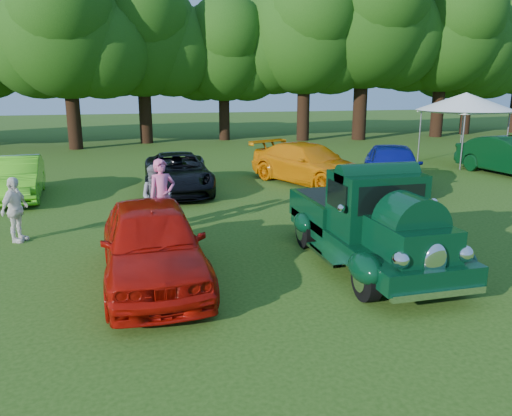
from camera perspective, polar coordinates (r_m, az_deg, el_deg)
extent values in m
plane|color=#264911|center=(10.92, 6.07, -6.85)|extent=(120.00, 120.00, 0.00)
cylinder|color=black|center=(9.40, 12.53, -7.93)|extent=(0.25, 0.83, 0.83)
cylinder|color=black|center=(10.35, 21.80, -6.56)|extent=(0.25, 0.83, 0.83)
cylinder|color=black|center=(12.16, 5.72, -2.59)|extent=(0.25, 0.83, 0.83)
cylinder|color=black|center=(12.91, 13.48, -1.93)|extent=(0.25, 0.83, 0.83)
cube|color=black|center=(11.16, 12.93, -3.51)|extent=(1.93, 5.04, 0.38)
cube|color=black|center=(9.78, 17.14, -3.54)|extent=(1.23, 1.62, 0.69)
cube|color=black|center=(10.82, 13.52, 0.46)|extent=(1.75, 1.29, 1.34)
cube|color=black|center=(10.24, 15.21, 0.95)|extent=(1.46, 0.07, 0.58)
cube|color=black|center=(12.40, 9.77, -0.09)|extent=(1.93, 2.30, 0.65)
cube|color=black|center=(12.33, 9.83, 1.32)|extent=(1.66, 2.02, 0.06)
ellipsoid|color=black|center=(9.31, 12.42, -6.74)|extent=(0.56, 0.96, 0.56)
ellipsoid|color=black|center=(10.30, 22.05, -5.43)|extent=(0.56, 0.96, 0.56)
ellipsoid|color=black|center=(12.08, 5.44, -1.70)|extent=(0.43, 0.81, 0.47)
ellipsoid|color=black|center=(12.89, 13.80, -1.05)|extent=(0.43, 0.81, 0.47)
ellipsoid|color=white|center=(9.16, 19.82, -5.83)|extent=(0.45, 0.14, 0.67)
sphere|color=white|center=(8.87, 16.21, -5.73)|extent=(0.31, 0.31, 0.31)
sphere|color=white|center=(9.56, 22.71, -4.85)|extent=(0.31, 0.31, 0.31)
cube|color=white|center=(9.22, 20.15, -9.18)|extent=(1.81, 0.12, 0.12)
cube|color=white|center=(13.53, 7.69, -0.78)|extent=(1.81, 0.12, 0.12)
imported|color=#A60E07|center=(10.10, -11.74, -3.91)|extent=(2.06, 4.85, 1.64)
imported|color=#4DBD19|center=(19.05, -25.66, 3.09)|extent=(1.86, 4.48, 1.44)
imported|color=black|center=(18.53, -8.95, 4.00)|extent=(2.55, 5.17, 1.41)
imported|color=orange|center=(20.00, 6.05, 5.05)|extent=(4.26, 5.84, 1.57)
imported|color=navy|center=(19.48, 15.31, 4.59)|extent=(3.90, 5.38, 1.70)
imported|color=#E55E91|center=(13.39, -10.65, 1.32)|extent=(0.83, 0.67, 1.98)
imported|color=slate|center=(13.74, -11.32, 1.17)|extent=(1.01, 0.88, 1.77)
imported|color=white|center=(13.79, -25.84, -0.19)|extent=(0.77, 1.05, 1.65)
cube|color=white|center=(26.82, 22.74, 10.17)|extent=(3.61, 3.61, 0.13)
cone|color=white|center=(26.80, 22.83, 11.18)|extent=(5.30, 5.30, 0.84)
cylinder|color=slate|center=(24.92, 22.53, 6.94)|extent=(0.06, 0.06, 2.52)
cylinder|color=slate|center=(26.95, 18.18, 7.76)|extent=(0.06, 0.06, 2.52)
cylinder|color=slate|center=(27.03, 26.75, 6.98)|extent=(0.06, 0.06, 2.52)
cylinder|color=slate|center=(28.91, 22.43, 7.78)|extent=(0.06, 0.06, 2.52)
cylinder|color=black|center=(32.41, -20.14, 9.94)|extent=(0.82, 0.82, 4.09)
sphere|color=#18420E|center=(32.48, -20.86, 18.14)|extent=(7.47, 7.47, 7.47)
cylinder|color=black|center=(34.48, -12.54, 10.70)|extent=(0.83, 0.83, 4.16)
sphere|color=#18420E|center=(34.56, -12.97, 18.56)|extent=(7.60, 7.60, 7.60)
cylinder|color=black|center=(35.70, -3.65, 10.73)|extent=(0.74, 0.74, 3.69)
sphere|color=#18420E|center=(35.71, -3.76, 17.48)|extent=(6.75, 6.75, 6.75)
cylinder|color=black|center=(35.46, 5.42, 11.18)|extent=(0.86, 0.86, 4.32)
sphere|color=#18420E|center=(35.57, 5.62, 19.13)|extent=(7.90, 7.90, 7.90)
cylinder|color=black|center=(36.61, 11.80, 11.43)|extent=(0.96, 0.96, 4.82)
sphere|color=#18420E|center=(36.80, 12.25, 20.00)|extent=(8.81, 8.81, 8.81)
cylinder|color=black|center=(40.19, 20.07, 10.86)|extent=(0.90, 0.90, 4.49)
sphere|color=#18420E|center=(40.30, 20.70, 18.12)|extent=(8.20, 8.20, 8.20)
cylinder|color=black|center=(43.13, 22.88, 10.28)|extent=(0.75, 0.75, 3.75)
sphere|color=#18420E|center=(43.14, 23.43, 15.93)|extent=(6.85, 6.85, 6.85)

